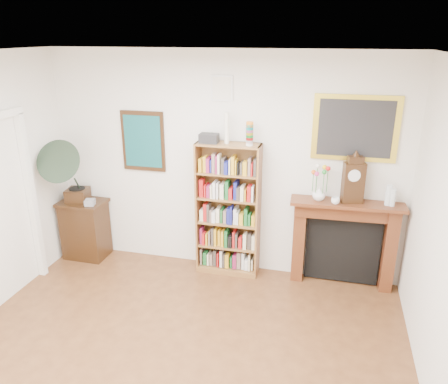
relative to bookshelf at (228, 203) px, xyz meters
name	(u,v)px	position (x,y,z in m)	size (l,w,h in m)	color
room	(138,260)	(-0.11, -2.34, 0.44)	(4.51, 5.01, 2.81)	#4F2D18
door_casing	(2,196)	(-2.32, -1.14, 0.30)	(0.08, 1.02, 2.17)	white
teal_poster	(143,141)	(-1.16, 0.14, 0.69)	(0.58, 0.04, 0.78)	black
small_picture	(222,88)	(-0.11, 0.14, 1.39)	(0.26, 0.04, 0.30)	white
gilt_painting	(355,128)	(1.44, 0.14, 0.99)	(0.95, 0.04, 0.75)	gold
bookshelf	(228,203)	(0.00, 0.00, 0.00)	(0.79, 0.28, 1.98)	brown
side_cabinet	(85,229)	(-2.01, -0.08, -0.55)	(0.60, 0.44, 0.82)	black
fireplace	(344,236)	(1.43, 0.06, -0.31)	(1.32, 0.37, 1.11)	#522013
gramophone	(67,168)	(-2.07, -0.22, 0.37)	(0.66, 0.77, 0.90)	black
cd_stack	(90,202)	(-1.83, -0.18, -0.10)	(0.12, 0.12, 0.08)	#AAACB7
mantel_clock	(353,181)	(1.47, 0.01, 0.41)	(0.26, 0.19, 0.55)	black
flower_vase	(319,194)	(1.10, -0.01, 0.23)	(0.15, 0.15, 0.16)	white
teacup	(335,201)	(1.29, -0.08, 0.19)	(0.10, 0.10, 0.08)	white
bottle_left	(389,195)	(1.87, 0.03, 0.27)	(0.07, 0.07, 0.24)	silver
bottle_right	(393,198)	(1.92, 0.01, 0.25)	(0.06, 0.06, 0.20)	silver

